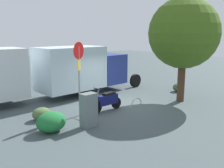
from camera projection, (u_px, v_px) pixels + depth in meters
ground_plane at (120, 103)px, 13.84m from camera, size 60.00×60.00×0.00m
box_truck_near at (83, 68)px, 15.61m from camera, size 7.25×2.54×2.94m
motorcycle at (107, 100)px, 12.32m from camera, size 1.81×0.55×1.20m
stop_sign at (79, 67)px, 11.25m from camera, size 0.71×0.33×3.35m
street_tree at (184, 33)px, 13.43m from camera, size 3.76×3.76×5.60m
utility_cabinet at (89, 110)px, 10.20m from camera, size 0.65×0.46×1.38m
bike_rack_hoop at (136, 106)px, 13.26m from camera, size 0.85×0.10×0.85m
shrub_near_sign at (51, 122)px, 9.69m from camera, size 1.17×0.96×0.80m
shrub_mid_verge at (178, 87)px, 16.42m from camera, size 0.80×0.65×0.55m
shrub_by_tree at (42, 114)px, 11.04m from camera, size 0.82×0.67×0.56m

